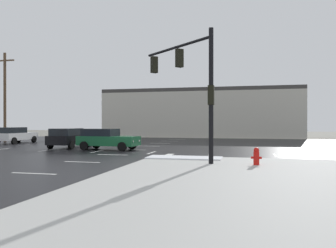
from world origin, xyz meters
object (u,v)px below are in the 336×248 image
(fire_hydrant, at_px, (256,156))
(utility_pole_far, at_px, (5,96))
(sedan_black, at_px, (70,138))
(sedan_green, at_px, (106,139))
(traffic_signal_mast, at_px, (191,77))
(sedan_white, at_px, (15,135))

(fire_hydrant, distance_m, utility_pole_far, 29.17)
(sedan_black, height_order, sedan_green, same)
(sedan_green, bearing_deg, fire_hydrant, -31.98)
(traffic_signal_mast, bearing_deg, sedan_green, -0.13)
(utility_pole_far, bearing_deg, traffic_signal_mast, -31.48)
(sedan_black, relative_size, sedan_green, 0.98)
(traffic_signal_mast, relative_size, fire_hydrant, 7.98)
(utility_pole_far, bearing_deg, fire_hydrant, -29.87)
(fire_hydrant, height_order, sedan_black, sedan_black)
(fire_hydrant, bearing_deg, traffic_signal_mast, 162.70)
(utility_pole_far, bearing_deg, sedan_green, -24.99)
(sedan_green, height_order, sedan_white, same)
(sedan_black, relative_size, sedan_white, 1.00)
(traffic_signal_mast, xyz_separation_m, sedan_green, (-7.53, 6.70, -3.50))
(fire_hydrant, xyz_separation_m, sedan_white, (-22.67, 12.93, 0.32))
(fire_hydrant, bearing_deg, utility_pole_far, 150.13)
(fire_hydrant, xyz_separation_m, sedan_green, (-10.69, 7.69, 0.32))
(sedan_black, bearing_deg, utility_pole_far, 62.34)
(fire_hydrant, height_order, sedan_white, sedan_white)
(sedan_black, bearing_deg, sedan_white, 63.45)
(utility_pole_far, bearing_deg, sedan_black, -27.69)
(sedan_white, bearing_deg, sedan_black, -117.22)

